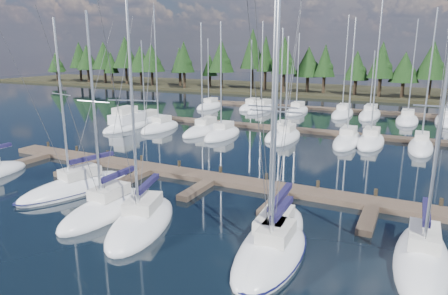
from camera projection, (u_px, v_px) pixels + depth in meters
The scene contains 13 objects.
ground at pixel (267, 148), 42.35m from camera, with size 260.00×260.00×0.00m, color black.
far_shore at pixel (356, 92), 94.46m from camera, with size 220.00×30.00×0.60m, color #2A2717.
main_dock at pixel (211, 181), 31.30m from camera, with size 44.00×6.13×0.90m.
back_docks at pixel (313, 118), 59.34m from camera, with size 50.00×21.80×0.40m.
front_sailboat_1 at pixel (76, 187), 29.60m from camera, with size 5.11×9.46×13.09m.
front_sailboat_2 at pixel (107, 209), 25.57m from camera, with size 2.77×7.76×13.15m.
front_sailboat_3 at pixel (142, 222), 23.62m from camera, with size 5.11×8.31×13.74m.
front_sailboat_4 at pixel (274, 254), 19.98m from camera, with size 3.03×7.75×13.70m.
front_sailboat_5 at pixel (272, 241), 21.29m from camera, with size 3.38×10.06×13.76m.
front_sailboat_6 at pixel (422, 259), 19.47m from camera, with size 2.63×8.48×14.24m.
back_sailboat_rows at pixel (305, 123), 55.50m from camera, with size 44.76×33.33×16.17m.
motor_yacht_left at pixel (128, 124), 53.07m from camera, with size 3.41×9.47×4.69m.
tree_line at pixel (332, 62), 85.91m from camera, with size 185.53×11.56×14.44m.
Camera 1 is at (14.11, -8.86, 10.28)m, focal length 32.00 mm.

